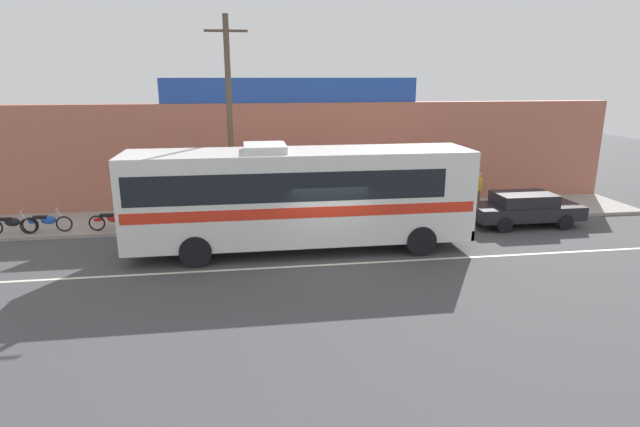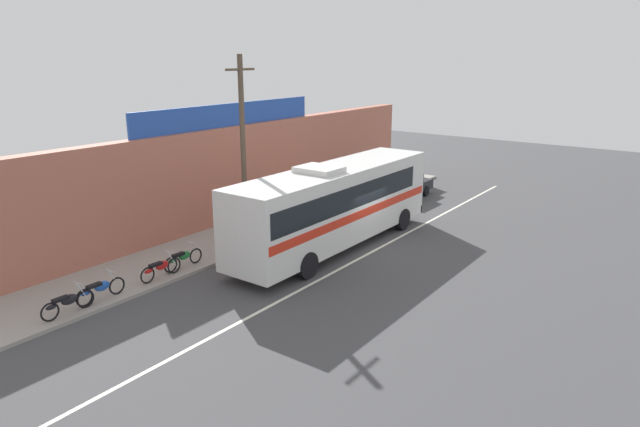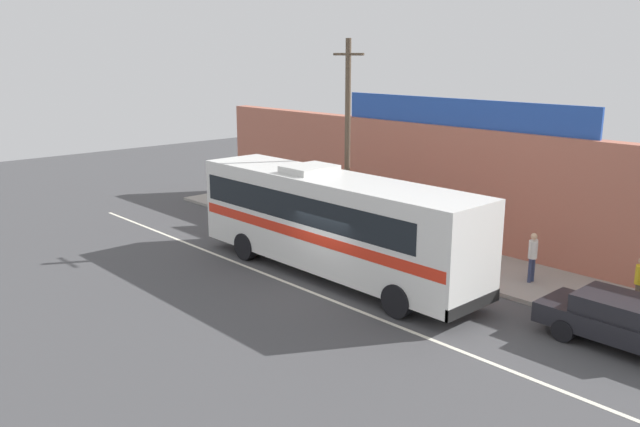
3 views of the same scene
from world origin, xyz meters
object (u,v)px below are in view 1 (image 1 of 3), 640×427
intercity_bus (298,193)px  motorcycle_orange (46,222)px  parked_car (525,208)px  pedestrian_far_left (479,187)px  motorcycle_black (112,220)px  motorcycle_purple (10,224)px  motorcycle_red (145,217)px  pedestrian_far_right (409,189)px  utility_pole (230,121)px

intercity_bus → motorcycle_orange: 10.03m
parked_car → motorcycle_orange: size_ratio=2.42×
parked_car → motorcycle_orange: parked_car is taller
pedestrian_far_left → motorcycle_black: bearing=-174.8°
motorcycle_purple → motorcycle_red: same height
parked_car → motorcycle_black: bearing=175.5°
parked_car → motorcycle_orange: bearing=175.9°
intercity_bus → parked_car: 9.76m
parked_car → motorcycle_red: size_ratio=2.39×
pedestrian_far_right → intercity_bus: bearing=-141.9°
motorcycle_red → pedestrian_far_right: pedestrian_far_right is taller
motorcycle_black → pedestrian_far_right: bearing=5.6°
utility_pole → motorcycle_orange: utility_pole is taller
intercity_bus → parked_car: size_ratio=2.64×
intercity_bus → motorcycle_black: 7.74m
parked_car → motorcycle_purple: bearing=176.5°
parked_car → pedestrian_far_right: (-4.15, 2.50, 0.39)m
motorcycle_red → pedestrian_far_left: size_ratio=1.17×
intercity_bus → motorcycle_black: (-6.98, 2.99, -1.50)m
pedestrian_far_left → parked_car: bearing=-74.5°
motorcycle_purple → pedestrian_far_right: pedestrian_far_right is taller
motorcycle_black → pedestrian_far_left: bearing=5.2°
pedestrian_far_left → pedestrian_far_right: 3.40m
intercity_bus → pedestrian_far_right: (5.37, 4.21, -0.94)m
pedestrian_far_left → motorcycle_orange: bearing=-175.7°
utility_pole → motorcycle_red: size_ratio=4.31×
motorcycle_red → motorcycle_black: bearing=-172.7°
parked_car → motorcycle_black: (-16.51, 1.29, -0.17)m
motorcycle_red → pedestrian_far_left: (14.56, 1.29, 0.50)m
motorcycle_purple → pedestrian_far_left: pedestrian_far_left is taller
intercity_bus → motorcycle_red: size_ratio=6.32×
utility_pole → motorcycle_black: 6.01m
intercity_bus → pedestrian_far_right: size_ratio=6.96×
motorcycle_black → parked_car: bearing=-4.5°
motorcycle_purple → motorcycle_red: size_ratio=0.98×
parked_car → motorcycle_purple: size_ratio=2.45×
motorcycle_red → pedestrian_far_right: bearing=5.4°
pedestrian_far_left → pedestrian_far_right: bearing=-176.2°
parked_car → pedestrian_far_left: size_ratio=2.80×
motorcycle_black → motorcycle_purple: bearing=-179.4°
utility_pole → motorcycle_purple: 9.19m
pedestrian_far_left → utility_pole: bearing=-173.0°
utility_pole → motorcycle_purple: bearing=-179.2°
utility_pole → motorcycle_purple: size_ratio=4.40×
motorcycle_black → utility_pole: bearing=1.0°
pedestrian_far_right → pedestrian_far_left: bearing=3.8°
pedestrian_far_right → motorcycle_orange: bearing=-175.6°
utility_pole → motorcycle_red: utility_pole is taller
motorcycle_purple → intercity_bus: bearing=-15.5°
motorcycle_orange → pedestrian_far_left: pedestrian_far_left is taller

